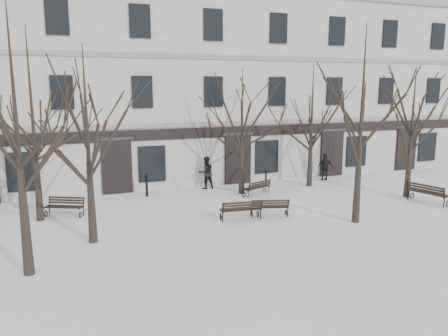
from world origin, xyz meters
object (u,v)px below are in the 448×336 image
tree_0 (15,109)px  bench_3 (65,206)px  tree_3 (413,118)px  bench_2 (241,209)px  tree_2 (362,100)px  tree_1 (87,121)px  bench_1 (270,207)px  bench_4 (257,187)px  bench_5 (427,192)px

tree_0 → bench_3: 7.78m
tree_3 → bench_2: bearing=-175.8°
tree_2 → bench_2: (-4.48, 1.95, -4.65)m
tree_1 → bench_1: tree_1 is taller
tree_2 → bench_2: 6.75m
tree_1 → bench_4: (8.66, 4.28, -4.03)m
tree_0 → bench_3: (1.13, 6.16, -4.60)m
tree_0 → bench_4: (10.73, 6.52, -4.61)m
bench_1 → bench_3: (-8.50, 3.33, 0.00)m
bench_3 → bench_5: bench_5 is taller
tree_1 → bench_5: tree_1 is taller
bench_2 → bench_5: 9.73m
tree_3 → bench_3: bearing=171.1°
bench_1 → bench_4: (1.10, 3.68, -0.01)m
tree_2 → bench_4: size_ratio=4.80×
bench_3 → tree_2: bearing=1.7°
tree_1 → tree_2: size_ratio=0.87×
tree_1 → bench_5: (15.90, -0.06, -3.94)m
bench_3 → tree_0: bearing=-74.2°
tree_3 → bench_5: tree_3 is taller
bench_2 → bench_5: size_ratio=0.89×
tree_3 → bench_4: 8.64m
tree_3 → bench_3: size_ratio=3.80×
bench_1 → tree_2: bearing=164.0°
tree_1 → bench_3: size_ratio=4.12×
tree_0 → tree_2: size_ratio=0.99×
tree_0 → tree_1: bearing=47.4°
tree_2 → bench_5: 7.08m
bench_2 → bench_5: bench_5 is taller
tree_3 → bench_1: tree_3 is taller
bench_4 → tree_3: bearing=136.5°
bench_4 → bench_5: 8.43m
tree_1 → bench_4: 10.47m
tree_2 → bench_3: (-11.60, 5.29, -4.68)m
tree_0 → tree_3: 18.31m
bench_3 → tree_1: bearing=-50.4°
tree_3 → bench_3: 17.41m
bench_1 → bench_2: (-1.38, -0.02, 0.03)m
bench_4 → tree_1: bearing=5.3°
bench_3 → bench_5: size_ratio=0.84×
bench_3 → bench_4: (9.59, 0.36, -0.01)m
tree_2 → tree_0: bearing=-176.1°
tree_3 → bench_4: tree_3 is taller
tree_2 → bench_4: (-2.01, 5.65, -4.69)m
tree_2 → bench_2: size_ratio=4.46×
tree_0 → tree_2: bearing=3.9°
tree_1 → bench_4: tree_1 is taller
bench_5 → tree_0: bearing=82.0°
tree_2 → bench_4: tree_2 is taller
tree_0 → bench_5: bearing=6.9°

